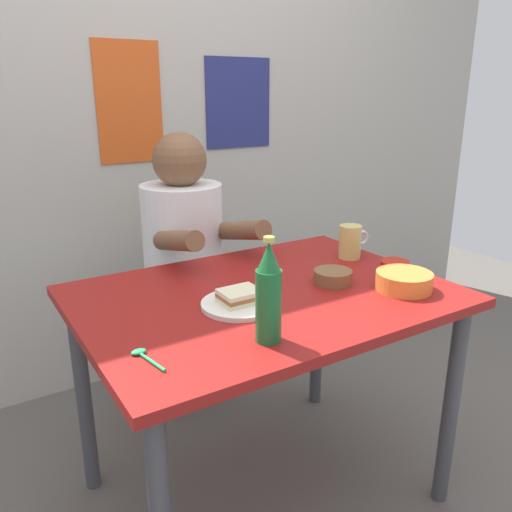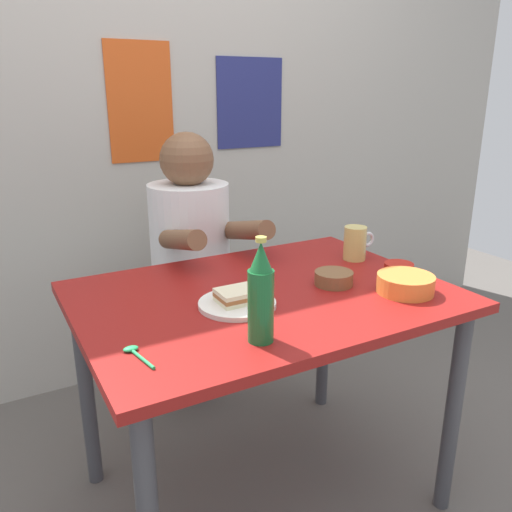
# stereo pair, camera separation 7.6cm
# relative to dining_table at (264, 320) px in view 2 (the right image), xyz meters

# --- Properties ---
(ground_plane) EXTENTS (6.00, 6.00, 0.00)m
(ground_plane) POSITION_rel_dining_table_xyz_m (0.00, 0.00, -0.65)
(ground_plane) COLOR #59544F
(wall_back) EXTENTS (4.40, 0.09, 2.60)m
(wall_back) POSITION_rel_dining_table_xyz_m (0.00, 1.05, 0.65)
(wall_back) COLOR #ADA89E
(wall_back) RESTS_ON ground
(dining_table) EXTENTS (1.10, 0.80, 0.74)m
(dining_table) POSITION_rel_dining_table_xyz_m (0.00, 0.00, 0.00)
(dining_table) COLOR maroon
(dining_table) RESTS_ON ground
(stool) EXTENTS (0.34, 0.34, 0.45)m
(stool) POSITION_rel_dining_table_xyz_m (0.02, 0.63, -0.30)
(stool) COLOR #4C4C51
(stool) RESTS_ON ground
(person_seated) EXTENTS (0.33, 0.56, 0.72)m
(person_seated) POSITION_rel_dining_table_xyz_m (0.02, 0.62, 0.12)
(person_seated) COLOR white
(person_seated) RESTS_ON stool
(plate_orange) EXTENTS (0.22, 0.22, 0.01)m
(plate_orange) POSITION_rel_dining_table_xyz_m (-0.12, -0.06, 0.10)
(plate_orange) COLOR silver
(plate_orange) RESTS_ON dining_table
(sandwich) EXTENTS (0.11, 0.09, 0.04)m
(sandwich) POSITION_rel_dining_table_xyz_m (-0.12, -0.06, 0.13)
(sandwich) COLOR beige
(sandwich) RESTS_ON plate_orange
(beer_mug) EXTENTS (0.13, 0.08, 0.12)m
(beer_mug) POSITION_rel_dining_table_xyz_m (0.44, 0.12, 0.15)
(beer_mug) COLOR #D1BC66
(beer_mug) RESTS_ON dining_table
(beer_bottle) EXTENTS (0.06, 0.06, 0.26)m
(beer_bottle) POSITION_rel_dining_table_xyz_m (-0.16, -0.27, 0.21)
(beer_bottle) COLOR #19602D
(beer_bottle) RESTS_ON dining_table
(condiment_bowl_brown) EXTENTS (0.12, 0.12, 0.04)m
(condiment_bowl_brown) POSITION_rel_dining_table_xyz_m (0.22, -0.05, 0.12)
(condiment_bowl_brown) COLOR brown
(condiment_bowl_brown) RESTS_ON dining_table
(soup_bowl_orange) EXTENTS (0.17, 0.17, 0.05)m
(soup_bowl_orange) POSITION_rel_dining_table_xyz_m (0.37, -0.21, 0.12)
(soup_bowl_orange) COLOR orange
(soup_bowl_orange) RESTS_ON dining_table
(sambal_bowl_red) EXTENTS (0.10, 0.10, 0.03)m
(sambal_bowl_red) POSITION_rel_dining_table_xyz_m (0.48, -0.07, 0.11)
(sambal_bowl_red) COLOR #B21E14
(sambal_bowl_red) RESTS_ON dining_table
(spoon) EXTENTS (0.04, 0.12, 0.01)m
(spoon) POSITION_rel_dining_table_xyz_m (-0.45, -0.19, 0.10)
(spoon) COLOR #26A559
(spoon) RESTS_ON dining_table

